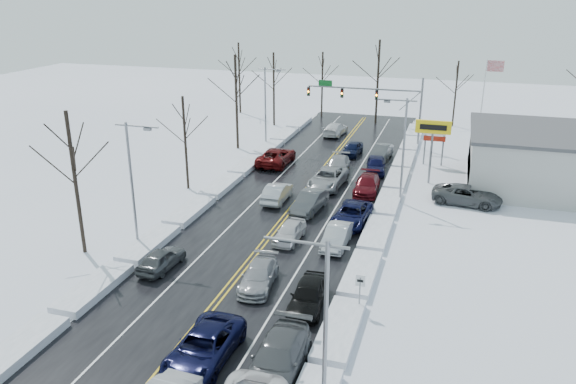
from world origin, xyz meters
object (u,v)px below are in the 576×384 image
(flagpole, at_px, (484,97))
(oncoming_car_0, at_px, (277,201))
(tires_plus_sign, at_px, (433,131))
(traffic_signal_mast, at_px, (376,98))

(flagpole, distance_m, oncoming_car_0, 28.85)
(tires_plus_sign, height_order, oncoming_car_0, tires_plus_sign)
(tires_plus_sign, bearing_deg, flagpole, 71.56)
(traffic_signal_mast, relative_size, tires_plus_sign, 2.21)
(flagpole, bearing_deg, traffic_signal_mast, -170.27)
(traffic_signal_mast, height_order, oncoming_car_0, traffic_signal_mast)
(tires_plus_sign, relative_size, oncoming_car_0, 1.29)
(tires_plus_sign, distance_m, oncoming_car_0, 15.75)
(oncoming_car_0, bearing_deg, tires_plus_sign, -145.37)
(traffic_signal_mast, distance_m, flagpole, 11.90)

